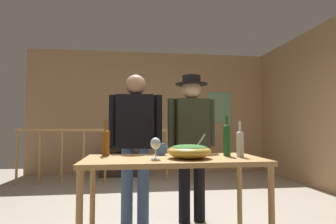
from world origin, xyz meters
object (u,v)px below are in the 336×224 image
serving_table (173,167)px  tv_console (121,164)px  framed_picture (219,107)px  flat_screen_tv (121,142)px  wine_glass (155,144)px  wine_bottle_amber (106,141)px  wine_bottle_clear (240,142)px  salad_bowl (189,151)px  wine_bottle_green (227,139)px  person_standing_right (192,134)px  stair_railing (128,148)px  person_standing_left (135,134)px  mug_blue (161,149)px

serving_table → tv_console: bearing=99.2°
framed_picture → tv_console: 2.68m
tv_console → flat_screen_tv: size_ratio=1.65×
framed_picture → wine_glass: 4.57m
framed_picture → wine_bottle_amber: framed_picture is taller
wine_glass → wine_bottle_clear: (0.76, 0.09, 0.00)m
serving_table → wine_bottle_amber: wine_bottle_amber is taller
salad_bowl → wine_glass: size_ratio=2.10×
wine_bottle_green → person_standing_right: size_ratio=0.22×
stair_railing → salad_bowl: bearing=-79.8°
stair_railing → person_standing_right: bearing=-71.8°
wine_bottle_amber → stair_railing: bearing=86.7°
flat_screen_tv → wine_bottle_green: 3.79m
serving_table → salad_bowl: (0.12, -0.08, 0.15)m
framed_picture → serving_table: framed_picture is taller
flat_screen_tv → person_standing_right: 3.11m
serving_table → stair_railing: bearing=98.2°
tv_console → wine_glass: size_ratio=5.04×
person_standing_left → wine_bottle_amber: bearing=67.7°
person_standing_left → person_standing_right: size_ratio=1.00×
tv_console → wine_glass: wine_glass is taller
flat_screen_tv → salad_bowl: salad_bowl is taller
wine_bottle_amber → person_standing_left: (0.28, 0.50, 0.05)m
flat_screen_tv → framed_picture: bearing=7.9°
wine_glass → wine_bottle_green: (0.67, 0.17, 0.03)m
serving_table → person_standing_right: (0.32, 0.73, 0.27)m
salad_bowl → person_standing_left: person_standing_left is taller
serving_table → person_standing_left: bearing=113.8°
wine_bottle_clear → person_standing_right: 0.80m
mug_blue → person_standing_left: (-0.24, 0.50, 0.13)m
wine_bottle_clear → person_standing_left: 1.19m
flat_screen_tv → person_standing_left: person_standing_left is taller
serving_table → mug_blue: mug_blue is taller
wine_glass → flat_screen_tv: bearing=96.6°
wine_bottle_amber → framed_picture: bearing=58.4°
framed_picture → salad_bowl: framed_picture is taller
tv_console → person_standing_left: size_ratio=0.54×
wine_glass → wine_bottle_green: size_ratio=0.49×
wine_bottle_amber → person_standing_right: person_standing_right is taller
stair_railing → mug_blue: (0.35, -2.80, 0.21)m
tv_console → mug_blue: size_ratio=7.24×
serving_table → mug_blue: (-0.09, 0.23, 0.14)m
wine_glass → mug_blue: size_ratio=1.44×
wine_bottle_green → wine_bottle_amber: 1.12m
flat_screen_tv → serving_table: 3.74m
wine_bottle_clear → mug_blue: size_ratio=2.55×
stair_railing → wine_glass: (0.27, -3.13, 0.28)m
tv_console → mug_blue: mug_blue is taller
stair_railing → person_standing_right: size_ratio=1.98×
wine_bottle_clear → person_standing_left: size_ratio=0.19×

